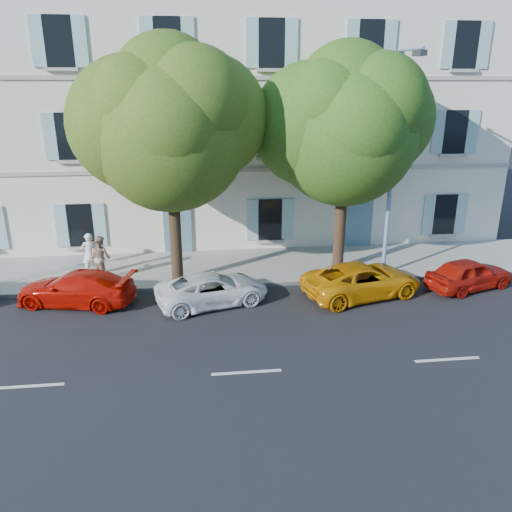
{
  "coord_description": "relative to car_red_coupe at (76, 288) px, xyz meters",
  "views": [
    {
      "loc": [
        -1.16,
        -16.24,
        7.75
      ],
      "look_at": [
        0.97,
        2.0,
        1.4
      ],
      "focal_mm": 35.0,
      "sensor_mm": 36.0,
      "label": 1
    }
  ],
  "objects": [
    {
      "name": "car_red_hatchback",
      "position": [
        15.17,
        -0.3,
        -0.0
      ],
      "size": [
        3.93,
        2.53,
        1.24
      ],
      "primitive_type": "imported",
      "rotation": [
        0.0,
        0.0,
        1.89
      ],
      "color": "#A8150A",
      "rests_on": "ground"
    },
    {
      "name": "pedestrian_b",
      "position": [
        0.57,
        2.16,
        0.44
      ],
      "size": [
        1.12,
        1.1,
        1.83
      ],
      "primitive_type": "imported",
      "rotation": [
        0.0,
        0.0,
        2.43
      ],
      "color": "tan",
      "rests_on": "sidewalk"
    },
    {
      "name": "tree_left",
      "position": [
        3.65,
        1.55,
        5.4
      ],
      "size": [
        5.89,
        5.89,
        9.13
      ],
      "color": "#3A2819",
      "rests_on": "sidewalk"
    },
    {
      "name": "building",
      "position": [
        5.79,
        8.81,
        5.37
      ],
      "size": [
        28.0,
        7.0,
        12.0
      ],
      "primitive_type": "cube",
      "color": "silver",
      "rests_on": "ground"
    },
    {
      "name": "ground",
      "position": [
        5.79,
        -1.39,
        -0.63
      ],
      "size": [
        90.0,
        90.0,
        0.0
      ],
      "primitive_type": "plane",
      "color": "black"
    },
    {
      "name": "car_red_coupe",
      "position": [
        0.0,
        0.0,
        0.0
      ],
      "size": [
        4.61,
        2.73,
        1.25
      ],
      "primitive_type": "imported",
      "rotation": [
        0.0,
        0.0,
        4.47
      ],
      "color": "#BE0F05",
      "rests_on": "ground"
    },
    {
      "name": "kerb",
      "position": [
        5.79,
        0.89,
        -0.55
      ],
      "size": [
        36.0,
        0.16,
        0.16
      ],
      "primitive_type": "cube",
      "color": "#9E998E",
      "rests_on": "ground"
    },
    {
      "name": "tree_right",
      "position": [
        10.51,
        2.16,
        5.24
      ],
      "size": [
        5.79,
        5.79,
        8.92
      ],
      "color": "#3A2819",
      "rests_on": "sidewalk"
    },
    {
      "name": "pedestrian_a",
      "position": [
        0.04,
        2.64,
        0.43
      ],
      "size": [
        0.75,
        0.6,
        1.81
      ],
      "primitive_type": "imported",
      "rotation": [
        0.0,
        0.0,
        3.42
      ],
      "color": "white",
      "rests_on": "sidewalk"
    },
    {
      "name": "car_white_coupe",
      "position": [
        5.0,
        -0.57,
        -0.05
      ],
      "size": [
        4.52,
        3.01,
        1.15
      ],
      "primitive_type": "imported",
      "rotation": [
        0.0,
        0.0,
        1.86
      ],
      "color": "white",
      "rests_on": "ground"
    },
    {
      "name": "street_lamp",
      "position": [
        12.26,
        1.19,
        4.52
      ],
      "size": [
        0.39,
        1.89,
        8.81
      ],
      "color": "#7293BF",
      "rests_on": "sidewalk"
    },
    {
      "name": "sidewalk",
      "position": [
        5.79,
        3.06,
        -0.55
      ],
      "size": [
        36.0,
        4.5,
        0.15
      ],
      "primitive_type": "cube",
      "color": "#A09E96",
      "rests_on": "ground"
    },
    {
      "name": "car_yellow_supercar",
      "position": [
        10.73,
        -0.49,
        0.02
      ],
      "size": [
        5.04,
        3.28,
        1.29
      ],
      "primitive_type": "imported",
      "rotation": [
        0.0,
        0.0,
        1.83
      ],
      "color": "orange",
      "rests_on": "ground"
    }
  ]
}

